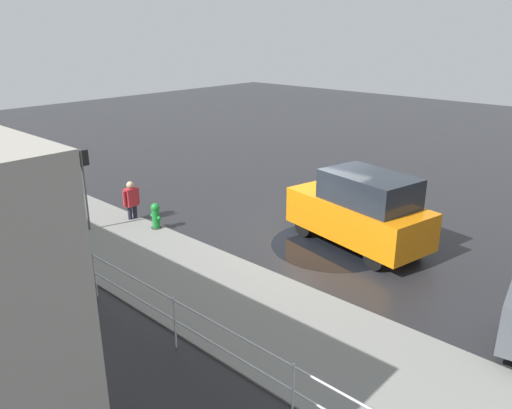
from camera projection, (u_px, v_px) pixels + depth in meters
name	position (u px, v px, depth m)	size (l,w,h in m)	color
ground_plane	(308.00, 232.00, 14.37)	(60.00, 60.00, 0.00)	black
kerb_strip	(198.00, 283.00, 11.45)	(24.00, 3.20, 0.04)	slate
moving_hatchback	(361.00, 210.00, 13.15)	(4.16, 2.43, 2.06)	orange
fire_hydrant	(156.00, 216.00, 14.46)	(0.42, 0.31, 0.80)	#197A2D
pedestrian	(131.00, 198.00, 15.10)	(0.25, 0.57, 1.22)	#B2262D
metal_railing	(174.00, 313.00, 8.94)	(10.96, 0.04, 1.05)	#B7BABF
sign_post	(84.00, 179.00, 13.96)	(0.07, 0.44, 2.40)	#4C4C51
puddle_patch	(332.00, 245.00, 13.51)	(3.29, 3.29, 0.01)	black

